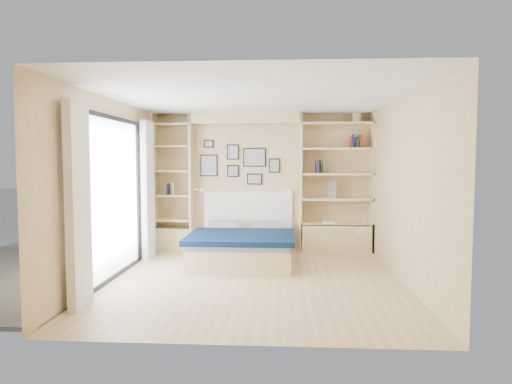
{
  "coord_description": "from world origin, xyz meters",
  "views": [
    {
      "loc": [
        0.39,
        -6.19,
        1.65
      ],
      "look_at": [
        -0.04,
        0.9,
        1.15
      ],
      "focal_mm": 32.0,
      "sensor_mm": 36.0,
      "label": 1
    }
  ],
  "objects": [
    {
      "name": "ground",
      "position": [
        0.0,
        0.0,
        0.0
      ],
      "size": [
        4.5,
        4.5,
        0.0
      ],
      "primitive_type": "plane",
      "color": "#D3B284",
      "rests_on": "ground"
    },
    {
      "name": "reading_lamps",
      "position": [
        -0.3,
        2.0,
        1.1
      ],
      "size": [
        1.92,
        0.12,
        0.15
      ],
      "color": "silver",
      "rests_on": "ground"
    },
    {
      "name": "deck",
      "position": [
        -3.6,
        0.0,
        0.0
      ],
      "size": [
        3.2,
        4.0,
        0.05
      ],
      "primitive_type": "cube",
      "color": "#6E6351",
      "rests_on": "ground"
    },
    {
      "name": "photo_gallery",
      "position": [
        -0.45,
        2.22,
        1.6
      ],
      "size": [
        1.48,
        0.02,
        0.82
      ],
      "color": "black",
      "rests_on": "ground"
    },
    {
      "name": "room_shell",
      "position": [
        -0.39,
        1.52,
        1.08
      ],
      "size": [
        4.5,
        4.5,
        4.5
      ],
      "color": "#E1C386",
      "rests_on": "ground"
    },
    {
      "name": "shelf_decor",
      "position": [
        1.18,
        2.07,
        1.71
      ],
      "size": [
        3.52,
        0.23,
        2.03
      ],
      "color": "#A51E1E",
      "rests_on": "ground"
    },
    {
      "name": "deck_chair",
      "position": [
        -2.82,
        0.73,
        0.32
      ],
      "size": [
        0.6,
        0.77,
        0.68
      ],
      "rotation": [
        0.0,
        0.0,
        0.33
      ],
      "color": "tan",
      "rests_on": "ground"
    },
    {
      "name": "bed",
      "position": [
        -0.27,
        1.15,
        0.27
      ],
      "size": [
        1.64,
        2.11,
        1.07
      ],
      "color": "beige",
      "rests_on": "ground"
    }
  ]
}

